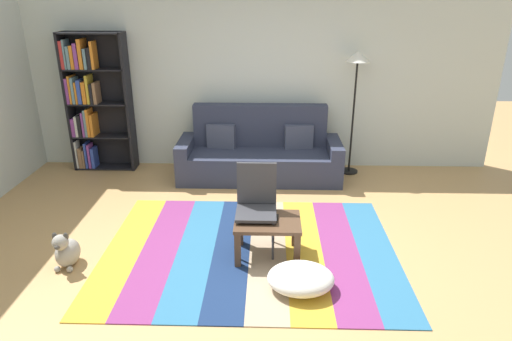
{
  "coord_description": "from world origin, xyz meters",
  "views": [
    {
      "loc": [
        0.12,
        -4.0,
        2.48
      ],
      "look_at": [
        -0.02,
        0.6,
        0.65
      ],
      "focal_mm": 31.59,
      "sensor_mm": 36.0,
      "label": 1
    }
  ],
  "objects_px": {
    "pouf": "(301,278)",
    "folding_chair": "(256,200)",
    "standing_lamp": "(357,73)",
    "tv_remote": "(276,218)",
    "coffee_table": "(268,227)",
    "couch": "(260,154)",
    "bookshelf": "(91,101)",
    "dog": "(66,251)"
  },
  "relations": [
    {
      "from": "tv_remote",
      "to": "folding_chair",
      "type": "bearing_deg",
      "value": 148.53
    },
    {
      "from": "pouf",
      "to": "standing_lamp",
      "type": "height_order",
      "value": "standing_lamp"
    },
    {
      "from": "couch",
      "to": "coffee_table",
      "type": "distance_m",
      "value": 2.11
    },
    {
      "from": "bookshelf",
      "to": "standing_lamp",
      "type": "height_order",
      "value": "bookshelf"
    },
    {
      "from": "bookshelf",
      "to": "coffee_table",
      "type": "height_order",
      "value": "bookshelf"
    },
    {
      "from": "coffee_table",
      "to": "tv_remote",
      "type": "height_order",
      "value": "tv_remote"
    },
    {
      "from": "couch",
      "to": "pouf",
      "type": "xyz_separation_m",
      "value": [
        0.42,
        -2.66,
        -0.22
      ]
    },
    {
      "from": "dog",
      "to": "standing_lamp",
      "type": "bearing_deg",
      "value": 39.18
    },
    {
      "from": "bookshelf",
      "to": "pouf",
      "type": "xyz_separation_m",
      "value": [
        2.85,
        -2.94,
        -0.91
      ]
    },
    {
      "from": "bookshelf",
      "to": "pouf",
      "type": "relative_size",
      "value": 3.32
    },
    {
      "from": "tv_remote",
      "to": "folding_chair",
      "type": "xyz_separation_m",
      "value": [
        -0.19,
        0.15,
        0.12
      ]
    },
    {
      "from": "coffee_table",
      "to": "folding_chair",
      "type": "relative_size",
      "value": 0.72
    },
    {
      "from": "pouf",
      "to": "folding_chair",
      "type": "distance_m",
      "value": 0.93
    },
    {
      "from": "pouf",
      "to": "standing_lamp",
      "type": "xyz_separation_m",
      "value": [
        0.89,
        2.86,
        1.34
      ]
    },
    {
      "from": "pouf",
      "to": "bookshelf",
      "type": "bearing_deg",
      "value": 134.12
    },
    {
      "from": "coffee_table",
      "to": "tv_remote",
      "type": "bearing_deg",
      "value": 14.6
    },
    {
      "from": "pouf",
      "to": "tv_remote",
      "type": "distance_m",
      "value": 0.68
    },
    {
      "from": "bookshelf",
      "to": "folding_chair",
      "type": "distance_m",
      "value": 3.33
    },
    {
      "from": "couch",
      "to": "standing_lamp",
      "type": "bearing_deg",
      "value": 8.78
    },
    {
      "from": "standing_lamp",
      "to": "dog",
      "type": "bearing_deg",
      "value": -140.82
    },
    {
      "from": "pouf",
      "to": "tv_remote",
      "type": "relative_size",
      "value": 3.98
    },
    {
      "from": "folding_chair",
      "to": "standing_lamp",
      "type": "bearing_deg",
      "value": 107.63
    },
    {
      "from": "couch",
      "to": "folding_chair",
      "type": "relative_size",
      "value": 2.51
    },
    {
      "from": "pouf",
      "to": "dog",
      "type": "relative_size",
      "value": 1.5
    },
    {
      "from": "couch",
      "to": "bookshelf",
      "type": "distance_m",
      "value": 2.54
    },
    {
      "from": "couch",
      "to": "tv_remote",
      "type": "bearing_deg",
      "value": -84.39
    },
    {
      "from": "standing_lamp",
      "to": "folding_chair",
      "type": "distance_m",
      "value": 2.67
    },
    {
      "from": "pouf",
      "to": "standing_lamp",
      "type": "bearing_deg",
      "value": 72.69
    },
    {
      "from": "dog",
      "to": "standing_lamp",
      "type": "distance_m",
      "value": 4.23
    },
    {
      "from": "dog",
      "to": "coffee_table",
      "type": "bearing_deg",
      "value": 6.9
    },
    {
      "from": "coffee_table",
      "to": "pouf",
      "type": "xyz_separation_m",
      "value": [
        0.3,
        -0.55,
        -0.21
      ]
    },
    {
      "from": "coffee_table",
      "to": "pouf",
      "type": "height_order",
      "value": "coffee_table"
    },
    {
      "from": "coffee_table",
      "to": "pouf",
      "type": "bearing_deg",
      "value": -61.5
    },
    {
      "from": "pouf",
      "to": "folding_chair",
      "type": "xyz_separation_m",
      "value": [
        -0.41,
        0.72,
        0.42
      ]
    },
    {
      "from": "standing_lamp",
      "to": "bookshelf",
      "type": "bearing_deg",
      "value": 178.79
    },
    {
      "from": "bookshelf",
      "to": "tv_remote",
      "type": "relative_size",
      "value": 13.2
    },
    {
      "from": "coffee_table",
      "to": "tv_remote",
      "type": "xyz_separation_m",
      "value": [
        0.08,
        0.02,
        0.09
      ]
    },
    {
      "from": "bookshelf",
      "to": "standing_lamp",
      "type": "bearing_deg",
      "value": -1.21
    },
    {
      "from": "coffee_table",
      "to": "folding_chair",
      "type": "height_order",
      "value": "folding_chair"
    },
    {
      "from": "standing_lamp",
      "to": "tv_remote",
      "type": "height_order",
      "value": "standing_lamp"
    },
    {
      "from": "coffee_table",
      "to": "folding_chair",
      "type": "bearing_deg",
      "value": 123.76
    },
    {
      "from": "coffee_table",
      "to": "tv_remote",
      "type": "relative_size",
      "value": 4.32
    }
  ]
}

